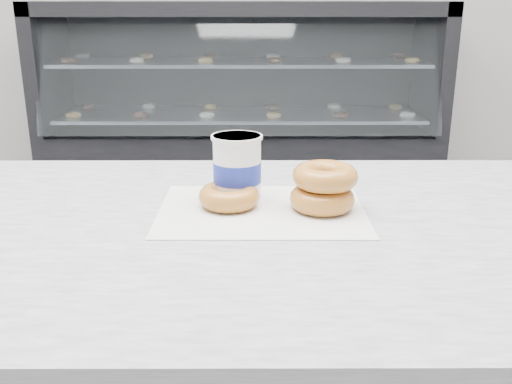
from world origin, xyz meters
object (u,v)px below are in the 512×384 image
donut_stack (324,187)px  coffee_cup (237,168)px  donut_single (229,196)px  display_case (241,128)px

donut_stack → coffee_cup: size_ratio=1.22×
donut_single → donut_stack: bearing=-5.1°
display_case → coffee_cup: display_case is taller
display_case → donut_stack: size_ratio=16.79×
display_case → donut_single: display_case is taller
display_case → donut_single: 2.68m
donut_single → donut_stack: (0.16, -0.01, 0.02)m
donut_single → coffee_cup: size_ratio=0.88×
donut_single → coffee_cup: bearing=67.9°
display_case → donut_single: size_ratio=23.22×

